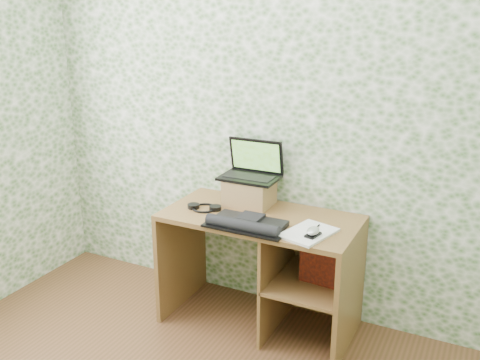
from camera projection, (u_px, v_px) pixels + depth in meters
The scene contains 10 objects.
wall_back at pixel (282, 118), 3.37m from camera, with size 3.50×3.50×0.00m, color white.
desk at pixel (273, 256), 3.35m from camera, with size 1.20×0.60×0.75m.
riser at pixel (249, 192), 3.43m from camera, with size 0.29×0.24×0.17m, color olive.
laptop at pixel (252, 169), 3.42m from camera, with size 0.37×0.26×0.24m.
keyboard at pixel (247, 223), 3.09m from camera, with size 0.49×0.25×0.07m.
headphones at pixel (204, 208), 3.38m from camera, with size 0.22×0.19×0.03m.
notepad at pixel (309, 233), 3.01m from camera, with size 0.22×0.32×0.01m, color white.
mouse at pixel (313, 233), 2.95m from camera, with size 0.07×0.11×0.04m, color silver.
pen at pixel (315, 229), 3.03m from camera, with size 0.01×0.01×0.14m, color black.
red_box at pixel (324, 258), 3.16m from camera, with size 0.28×0.09×0.33m, color #9B210E.
Camera 1 is at (1.24, -1.34, 1.97)m, focal length 40.00 mm.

